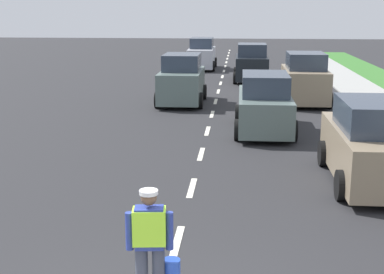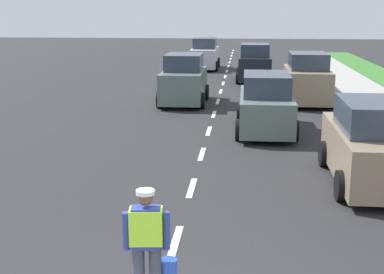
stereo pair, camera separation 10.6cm
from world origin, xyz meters
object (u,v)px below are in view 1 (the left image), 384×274
(car_parked_far, at_px, (305,80))
(road_worker, at_px, (151,240))
(car_oncoming_third, at_px, (202,55))
(car_parked_curbside, at_px, (373,145))
(car_oncoming_second, at_px, (182,81))
(car_outgoing_ahead, at_px, (264,105))
(car_outgoing_far, at_px, (252,64))

(car_parked_far, bearing_deg, road_worker, -103.36)
(car_parked_far, bearing_deg, car_oncoming_third, 112.39)
(road_worker, distance_m, car_parked_curbside, 7.25)
(car_oncoming_second, distance_m, car_outgoing_ahead, 6.29)
(road_worker, xyz_separation_m, car_outgoing_ahead, (2.03, 11.09, -0.01))
(car_parked_curbside, bearing_deg, car_parked_far, 91.83)
(road_worker, relative_size, car_parked_far, 0.42)
(car_outgoing_ahead, relative_size, car_parked_far, 1.06)
(car_outgoing_ahead, height_order, car_outgoing_far, car_outgoing_far)
(road_worker, distance_m, car_outgoing_ahead, 11.27)
(car_outgoing_ahead, relative_size, car_outgoing_far, 1.11)
(road_worker, bearing_deg, car_oncoming_third, 92.73)
(car_oncoming_second, relative_size, car_outgoing_ahead, 0.92)
(car_outgoing_ahead, xyz_separation_m, car_oncoming_third, (-3.47, 19.10, 0.06))
(road_worker, bearing_deg, car_outgoing_ahead, 79.61)
(car_oncoming_third, height_order, car_parked_curbside, car_oncoming_third)
(car_oncoming_second, bearing_deg, road_worker, -85.36)
(car_oncoming_second, bearing_deg, car_outgoing_ahead, -57.67)
(car_parked_curbside, bearing_deg, car_oncoming_third, 103.41)
(car_oncoming_third, height_order, car_outgoing_far, car_outgoing_far)
(car_oncoming_second, relative_size, car_oncoming_third, 0.91)
(car_outgoing_ahead, xyz_separation_m, car_parked_curbside, (2.35, -5.31, 0.01))
(road_worker, relative_size, car_oncoming_third, 0.39)
(car_outgoing_ahead, distance_m, car_outgoing_far, 12.95)
(road_worker, bearing_deg, car_parked_curbside, 52.85)
(car_outgoing_far, bearing_deg, car_oncoming_third, 118.11)
(car_parked_far, xyz_separation_m, car_outgoing_far, (-2.18, 7.11, -0.04))
(car_oncoming_second, height_order, car_oncoming_third, car_oncoming_second)
(road_worker, bearing_deg, car_outgoing_far, 85.61)
(car_outgoing_ahead, relative_size, car_oncoming_third, 0.99)
(car_parked_curbside, bearing_deg, car_oncoming_second, 118.26)
(car_parked_curbside, distance_m, car_outgoing_far, 18.43)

